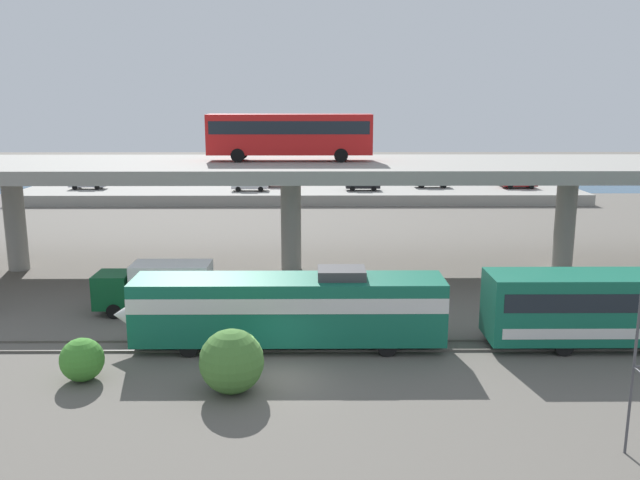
{
  "coord_description": "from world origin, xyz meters",
  "views": [
    {
      "loc": [
        1.76,
        -28.33,
        12.58
      ],
      "look_at": [
        2.14,
        18.0,
        2.65
      ],
      "focal_mm": 37.24,
      "sensor_mm": 36.0,
      "label": 1
    }
  ],
  "objects": [
    {
      "name": "ground_plane",
      "position": [
        0.0,
        0.0,
        0.0
      ],
      "size": [
        260.0,
        260.0,
        0.0
      ],
      "primitive_type": "plane",
      "color": "#605B54"
    },
    {
      "name": "rail_strip_near",
      "position": [
        0.0,
        3.3,
        0.06
      ],
      "size": [
        110.0,
        0.12,
        0.12
      ],
      "primitive_type": "cube",
      "color": "#59544C",
      "rests_on": "ground_plane"
    },
    {
      "name": "rail_strip_far",
      "position": [
        0.0,
        4.7,
        0.06
      ],
      "size": [
        110.0,
        0.12,
        0.12
      ],
      "primitive_type": "cube",
      "color": "#59544C",
      "rests_on": "ground_plane"
    },
    {
      "name": "train_locomotive",
      "position": [
        -0.36,
        4.0,
        2.19
      ],
      "size": [
        16.83,
        3.04,
        4.18
      ],
      "rotation": [
        0.0,
        0.0,
        3.14
      ],
      "color": "#14664C",
      "rests_on": "ground_plane"
    },
    {
      "name": "highway_overpass",
      "position": [
        0.0,
        20.0,
        7.31
      ],
      "size": [
        96.0,
        12.84,
        8.04
      ],
      "color": "gray",
      "rests_on": "ground_plane"
    },
    {
      "name": "transit_bus_on_overpass",
      "position": [
        -0.07,
        20.79,
        10.1
      ],
      "size": [
        12.0,
        2.68,
        3.4
      ],
      "rotation": [
        0.0,
        0.0,
        3.14
      ],
      "color": "red",
      "rests_on": "highway_overpass"
    },
    {
      "name": "service_truck_west",
      "position": [
        -7.6,
        9.68,
        1.64
      ],
      "size": [
        6.8,
        2.46,
        3.04
      ],
      "rotation": [
        0.0,
        0.0,
        3.14
      ],
      "color": "#0C4C26",
      "rests_on": "ground_plane"
    },
    {
      "name": "pier_parking_lot",
      "position": [
        0.0,
        55.0,
        0.66
      ],
      "size": [
        70.24,
        11.37,
        1.31
      ],
      "primitive_type": "cube",
      "color": "gray",
      "rests_on": "ground_plane"
    },
    {
      "name": "parked_car_0",
      "position": [
        16.78,
        56.35,
        2.08
      ],
      "size": [
        4.56,
        1.87,
        1.5
      ],
      "color": "#515459",
      "rests_on": "pier_parking_lot"
    },
    {
      "name": "parked_car_1",
      "position": [
        -6.3,
        53.41,
        2.09
      ],
      "size": [
        4.47,
        1.96,
        1.5
      ],
      "color": "silver",
      "rests_on": "pier_parking_lot"
    },
    {
      "name": "parked_car_2",
      "position": [
        27.84,
        55.51,
        2.08
      ],
      "size": [
        4.33,
        1.92,
        1.5
      ],
      "rotation": [
        0.0,
        0.0,
        3.14
      ],
      "color": "maroon",
      "rests_on": "pier_parking_lot"
    },
    {
      "name": "parked_car_3",
      "position": [
        -3.06,
        57.33,
        2.08
      ],
      "size": [
        4.31,
        1.9,
        1.5
      ],
      "color": "maroon",
      "rests_on": "pier_parking_lot"
    },
    {
      "name": "parked_car_4",
      "position": [
        -26.83,
        55.25,
        2.08
      ],
      "size": [
        4.5,
        1.91,
        1.5
      ],
      "rotation": [
        0.0,
        0.0,
        3.14
      ],
      "color": "#B7B7BC",
      "rests_on": "pier_parking_lot"
    },
    {
      "name": "parked_car_5",
      "position": [
        7.7,
        53.71,
        2.08
      ],
      "size": [
        4.24,
        1.93,
        1.5
      ],
      "color": "black",
      "rests_on": "pier_parking_lot"
    },
    {
      "name": "parked_car_6",
      "position": [
        27.86,
        57.81,
        2.08
      ],
      "size": [
        4.19,
        1.95,
        1.5
      ],
      "color": "#9E998C",
      "rests_on": "pier_parking_lot"
    },
    {
      "name": "harbor_water",
      "position": [
        0.0,
        78.0,
        0.0
      ],
      "size": [
        140.0,
        36.0,
        0.01
      ],
      "primitive_type": "cube",
      "color": "#2D5170",
      "rests_on": "ground_plane"
    },
    {
      "name": "shrub_left",
      "position": [
        -8.79,
        -0.06,
        0.99
      ],
      "size": [
        1.99,
        1.99,
        1.99
      ],
      "primitive_type": "sphere",
      "color": "#40892F",
      "rests_on": "ground_plane"
    },
    {
      "name": "shrub_right",
      "position": [
        -1.85,
        -1.31,
        1.42
      ],
      "size": [
        2.83,
        2.83,
        2.83
      ],
      "primitive_type": "sphere",
      "color": "#467A34",
      "rests_on": "ground_plane"
    }
  ]
}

